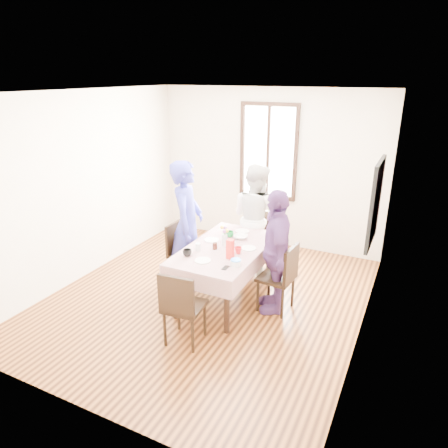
{
  "coord_description": "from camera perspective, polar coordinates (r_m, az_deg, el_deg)",
  "views": [
    {
      "loc": [
        2.37,
        -4.33,
        2.9
      ],
      "look_at": [
        0.23,
        0.05,
        1.1
      ],
      "focal_mm": 32.83,
      "sensor_mm": 36.0,
      "label": 1
    }
  ],
  "objects": [
    {
      "name": "mug_black",
      "position": [
        5.11,
        -5.14,
        -4.01
      ],
      "size": [
        0.14,
        0.14,
        0.09
      ],
      "primitive_type": "imported",
      "rotation": [
        0.0,
        0.0,
        0.38
      ],
      "color": "black",
      "rests_on": "tablecloth"
    },
    {
      "name": "chair_right",
      "position": [
        5.3,
        7.28,
        -7.37
      ],
      "size": [
        0.45,
        0.45,
        0.91
      ],
      "primitive_type": "cube",
      "rotation": [
        0.0,
        0.0,
        1.49
      ],
      "color": "black",
      "rests_on": "ground"
    },
    {
      "name": "flower_bunch",
      "position": [
        5.34,
        0.07,
        -0.99
      ],
      "size": [
        0.09,
        0.09,
        0.1
      ],
      "primitive_type": null,
      "color": "yellow",
      "rests_on": "flower_vase"
    },
    {
      "name": "person_far",
      "position": [
        6.22,
        4.4,
        0.82
      ],
      "size": [
        0.99,
        0.89,
        1.67
      ],
      "primitive_type": "imported",
      "rotation": [
        0.0,
        0.0,
        2.76
      ],
      "color": "beige",
      "rests_on": "ground"
    },
    {
      "name": "back_wall",
      "position": [
        7.16,
        6.17,
        7.65
      ],
      "size": [
        4.0,
        0.0,
        4.0
      ],
      "primitive_type": "plane",
      "rotation": [
        1.57,
        0.0,
        0.0
      ],
      "color": "beige",
      "rests_on": "ground"
    },
    {
      "name": "juice_carton",
      "position": [
        5.0,
        0.87,
        -3.51
      ],
      "size": [
        0.08,
        0.08,
        0.25
      ],
      "primitive_type": "cube",
      "color": "red",
      "rests_on": "tablecloth"
    },
    {
      "name": "plate_left",
      "position": [
        5.58,
        -1.74,
        -2.23
      ],
      "size": [
        0.2,
        0.2,
        0.01
      ],
      "primitive_type": "cylinder",
      "color": "white",
      "rests_on": "tablecloth"
    },
    {
      "name": "dining_table",
      "position": [
        5.53,
        0.23,
        -6.9
      ],
      "size": [
        0.83,
        1.53,
        0.75
      ],
      "primitive_type": "cube",
      "color": "black",
      "rests_on": "ground"
    },
    {
      "name": "plate_far",
      "position": [
        5.89,
        2.56,
        -0.99
      ],
      "size": [
        0.2,
        0.2,
        0.01
      ],
      "primitive_type": "cylinder",
      "color": "white",
      "rests_on": "tablecloth"
    },
    {
      "name": "tablecloth",
      "position": [
        5.37,
        0.24,
        -3.28
      ],
      "size": [
        0.95,
        1.65,
        0.01
      ],
      "primitive_type": "cube",
      "color": "#5A0C17",
      "rests_on": "dining_table"
    },
    {
      "name": "butter_tub",
      "position": [
        4.86,
        1.65,
        -5.43
      ],
      "size": [
        0.13,
        0.13,
        0.07
      ],
      "primitive_type": "cylinder",
      "color": "white",
      "rests_on": "tablecloth"
    },
    {
      "name": "flower_vase",
      "position": [
        5.39,
        0.07,
        -2.23
      ],
      "size": [
        0.08,
        0.08,
        0.15
      ],
      "primitive_type": "cylinder",
      "color": "silver",
      "rests_on": "tablecloth"
    },
    {
      "name": "chair_left",
      "position": [
        5.91,
        -5.24,
        -4.26
      ],
      "size": [
        0.44,
        0.44,
        0.91
      ],
      "primitive_type": "cube",
      "rotation": [
        0.0,
        0.0,
        -1.61
      ],
      "color": "black",
      "rests_on": "ground"
    },
    {
      "name": "drinking_glass",
      "position": [
        5.25,
        -3.63,
        -3.21
      ],
      "size": [
        0.07,
        0.07,
        0.1
      ],
      "primitive_type": "cylinder",
      "color": "silver",
      "rests_on": "tablecloth"
    },
    {
      "name": "window_frame",
      "position": [
        7.09,
        6.21,
        9.99
      ],
      "size": [
        1.02,
        0.06,
        1.62
      ],
      "primitive_type": "cube",
      "color": "black",
      "rests_on": "back_wall"
    },
    {
      "name": "window_pane",
      "position": [
        7.09,
        6.24,
        10.0
      ],
      "size": [
        0.9,
        0.02,
        1.5
      ],
      "primitive_type": "cube",
      "color": "white",
      "rests_on": "back_wall"
    },
    {
      "name": "art_poster",
      "position": [
        4.84,
        20.39,
        2.75
      ],
      "size": [
        0.04,
        0.76,
        0.96
      ],
      "primitive_type": "cube",
      "color": "red",
      "rests_on": "right_wall"
    },
    {
      "name": "right_wall",
      "position": [
        4.61,
        19.89,
        -0.64
      ],
      "size": [
        0.0,
        4.5,
        4.5
      ],
      "primitive_type": "plane",
      "rotation": [
        1.57,
        0.0,
        -1.57
      ],
      "color": "beige",
      "rests_on": "ground"
    },
    {
      "name": "serving_bowl",
      "position": [
        5.63,
        2.33,
        -1.81
      ],
      "size": [
        0.22,
        0.22,
        0.05
      ],
      "primitive_type": "imported",
      "rotation": [
        0.0,
        0.0,
        0.21
      ],
      "color": "white",
      "rests_on": "tablecloth"
    },
    {
      "name": "mug_flag",
      "position": [
        5.16,
        1.99,
        -3.69
      ],
      "size": [
        0.13,
        0.13,
        0.09
      ],
      "primitive_type": "imported",
      "rotation": [
        0.0,
        0.0,
        0.47
      ],
      "color": "red",
      "rests_on": "tablecloth"
    },
    {
      "name": "plate_right",
      "position": [
        5.33,
        3.43,
        -3.37
      ],
      "size": [
        0.2,
        0.2,
        0.01
      ],
      "primitive_type": "cylinder",
      "color": "white",
      "rests_on": "tablecloth"
    },
    {
      "name": "mug_green",
      "position": [
        5.68,
        0.83,
        -1.42
      ],
      "size": [
        0.15,
        0.15,
        0.08
      ],
      "primitive_type": "imported",
      "rotation": [
        0.0,
        0.0,
        -0.58
      ],
      "color": "#0C7226",
      "rests_on": "tablecloth"
    },
    {
      "name": "chair_far",
      "position": [
        6.38,
        4.37,
        -2.35
      ],
      "size": [
        0.48,
        0.48,
        0.91
      ],
      "primitive_type": "cube",
      "rotation": [
        0.0,
        0.0,
        2.98
      ],
      "color": "black",
      "rests_on": "ground"
    },
    {
      "name": "chair_near",
      "position": [
        4.69,
        -5.51,
        -11.28
      ],
      "size": [
        0.46,
        0.46,
        0.91
      ],
      "primitive_type": "cube",
      "rotation": [
        0.0,
        0.0,
        0.1
      ],
      "color": "black",
      "rests_on": "ground"
    },
    {
      "name": "person_right",
      "position": [
        5.16,
        7.26,
        -3.86
      ],
      "size": [
        0.75,
        1.02,
        1.61
      ],
      "primitive_type": "imported",
      "rotation": [
        0.0,
        0.0,
        -1.15
      ],
      "color": "#533068",
      "rests_on": "ground"
    },
    {
      "name": "person_left",
      "position": [
        5.73,
        -5.22,
        -0.14
      ],
      "size": [
        0.62,
        0.77,
        1.82
      ],
      "primitive_type": "imported",
      "rotation": [
        0.0,
        0.0,
        1.88
      ],
      "color": "#333499",
      "rests_on": "ground"
    },
    {
      "name": "jam_jar",
      "position": [
        5.29,
        -1.27,
        -3.09
      ],
      "size": [
        0.06,
        0.06,
        0.09
      ],
      "primitive_type": "cylinder",
      "color": "black",
      "rests_on": "tablecloth"
    },
    {
      "name": "butter_lid",
      "position": [
        4.84,
        1.65,
        -5.01
      ],
      "size": [
        0.12,
        0.12,
        0.01
      ],
      "primitive_type": "cylinder",
      "color": "blue",
      "rests_on": "butter_tub"
    },
    {
      "name": "plate_near",
      "position": [
        4.98,
        -2.97,
        -5.1
      ],
      "size": [
        0.2,
        0.2,
        0.01
      ],
      "primitive_type": "cylinder",
      "color": "white",
      "rests_on": "tablecloth"
    },
    {
      "name": "smartphone",
      "position": [
        4.81,
        0.22,
        -6.1
      ],
      "size": [
        0.06,
        0.12,
        0.01
      ],
      "primitive_type": "cube",
      "color": "black",
      "rests_on": "tablecloth"
    },
    {
      "name": "ground",
      "position": [
        5.73,
        -2.31,
        -10.19
      ],
      "size": [
        4.5,
        4.5,
        0.0
      ],
      "primitive_type": "plane",
      "color": "black",
      "rests_on": "ground"
    }
  ]
}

